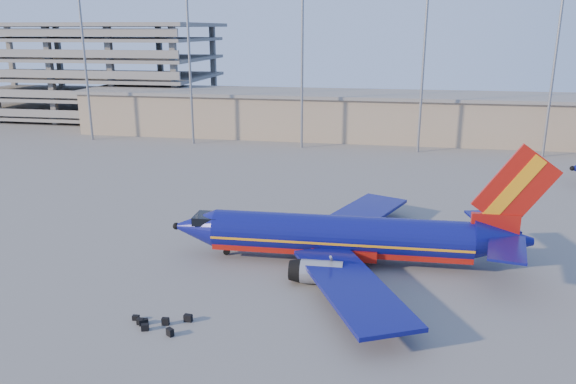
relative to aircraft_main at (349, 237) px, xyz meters
name	(u,v)px	position (x,y,z in m)	size (l,w,h in m)	color
ground	(277,244)	(-7.21, 3.21, -2.40)	(220.00, 220.00, 0.00)	slate
terminal_building	(390,115)	(2.79, 61.21, 1.92)	(122.00, 16.00, 8.50)	gray
parking_garage	(82,66)	(-69.21, 77.26, 9.33)	(62.00, 32.00, 21.40)	slate
light_mast_row	(362,45)	(-2.21, 49.21, 15.15)	(101.60, 1.60, 28.65)	gray
aircraft_main	(349,237)	(0.00, 0.00, 0.00)	(33.20, 31.93, 11.24)	navy
luggage_pile	(158,323)	(-12.19, -13.74, -2.16)	(4.31, 2.57, 0.53)	black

